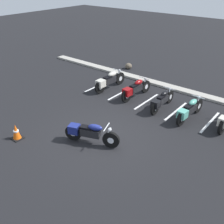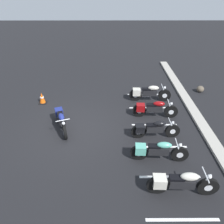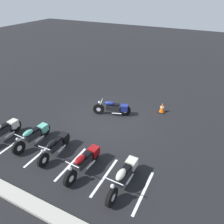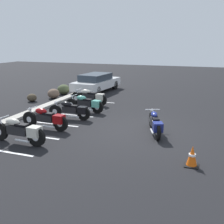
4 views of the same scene
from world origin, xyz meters
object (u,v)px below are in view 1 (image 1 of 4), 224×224
Objects in this scene: traffic_cone at (16,132)px; parked_bike_0 at (109,81)px; parked_bike_2 at (162,100)px; parked_bike_3 at (189,110)px; motorcycle_navy_featured at (89,133)px; landscape_rock_3 at (128,66)px; parked_bike_1 at (135,89)px.

parked_bike_0 is at bearing 92.31° from traffic_cone.
traffic_cone is (-3.06, -5.52, -0.14)m from parked_bike_2.
parked_bike_2 is at bearing 88.99° from parked_bike_3.
motorcycle_navy_featured reaches higher than landscape_rock_3.
parked_bike_0 is at bearing 93.94° from parked_bike_1.
parked_bike_3 is at bearing -92.59° from parked_bike_0.
landscape_rock_3 is (-1.08, 3.31, -0.29)m from parked_bike_0.
parked_bike_1 is (-0.89, 4.26, 0.01)m from motorcycle_navy_featured.
traffic_cone reaches higher than landscape_rock_3.
motorcycle_navy_featured is 4.08m from parked_bike_2.
landscape_rock_3 is 0.73× the size of traffic_cone.
parked_bike_3 is (2.99, -0.36, -0.01)m from parked_bike_1.
parked_bike_3 is at bearing -92.88° from parked_bike_1.
traffic_cone is at bearing 144.18° from parked_bike_3.
parked_bike_2 is 0.97× the size of parked_bike_3.
landscape_rock_3 is at bearing 95.52° from motorcycle_navy_featured.
motorcycle_navy_featured is 3.28× the size of traffic_cone.
parked_bike_2 reaches higher than traffic_cone.
parked_bike_2 is 3.36× the size of traffic_cone.
parked_bike_0 is at bearing 100.79° from motorcycle_navy_featured.
landscape_rock_3 is at bearing 98.24° from traffic_cone.
parked_bike_2 is 1.37m from parked_bike_3.
parked_bike_3 is at bearing 41.49° from motorcycle_navy_featured.
parked_bike_0 reaches higher than traffic_cone.
parked_bike_0 is 1.05× the size of parked_bike_1.
parked_bike_3 reaches higher than parked_bike_2.
traffic_cone is at bearing 170.03° from parked_bike_1.
motorcycle_navy_featured is at bearing 167.70° from parked_bike_2.
traffic_cone is at bearing -81.76° from landscape_rock_3.
parked_bike_0 reaches higher than landscape_rock_3.
parked_bike_1 is 4.31m from landscape_rock_3.
parked_bike_1 is at bearing 81.61° from motorcycle_navy_featured.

